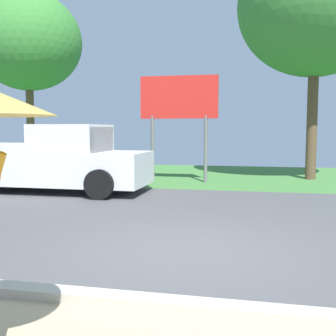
# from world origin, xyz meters

# --- Properties ---
(ground_plane) EXTENTS (40.00, 22.00, 0.20)m
(ground_plane) POSITION_xyz_m (0.00, 2.95, -0.05)
(ground_plane) COLOR #4C4C4F
(pickup_truck) EXTENTS (5.20, 2.28, 1.88)m
(pickup_truck) POSITION_xyz_m (-4.53, 4.85, 0.87)
(pickup_truck) COLOR silver
(pickup_truck) RESTS_ON ground_plane
(roadside_billboard) EXTENTS (2.60, 0.12, 3.50)m
(roadside_billboard) POSITION_xyz_m (-1.60, 7.76, 2.55)
(roadside_billboard) COLOR slate
(roadside_billboard) RESTS_ON ground_plane
(tree_left_far) EXTENTS (4.89, 4.89, 7.97)m
(tree_left_far) POSITION_xyz_m (-9.42, 11.84, 5.73)
(tree_left_far) COLOR brown
(tree_left_far) RESTS_ON ground_plane
(tree_center_back) EXTENTS (5.26, 5.26, 8.33)m
(tree_center_back) POSITION_xyz_m (2.80, 9.39, 5.92)
(tree_center_back) COLOR brown
(tree_center_back) RESTS_ON ground_plane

